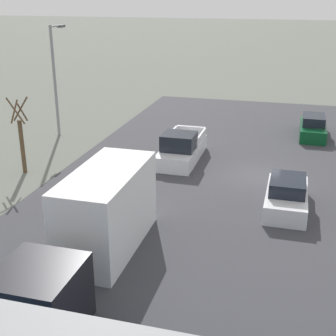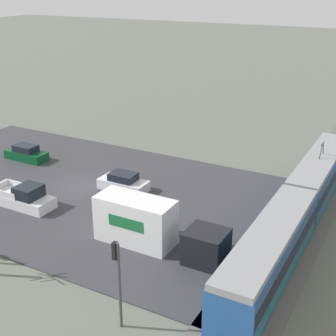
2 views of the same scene
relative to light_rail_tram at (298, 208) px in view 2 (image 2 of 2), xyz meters
name	(u,v)px [view 2 (image 2 of 2)]	position (x,y,z in m)	size (l,w,h in m)	color
ground_plane	(77,189)	(2.13, -18.52, -1.67)	(320.00, 320.00, 0.00)	#60665B
road_surface	(77,188)	(2.13, -18.52, -1.63)	(21.83, 38.23, 0.08)	#38383D
rail_bed	(288,241)	(2.13, 0.00, -1.63)	(74.61, 4.40, 0.22)	#5B5954
light_rail_tram	(298,208)	(0.00, 0.00, 0.00)	(27.23, 2.68, 4.42)	#235193
box_truck	(152,226)	(7.20, -7.97, -0.10)	(2.38, 9.29, 3.24)	black
pickup_truck	(24,198)	(6.84, -20.03, -0.90)	(2.08, 5.31, 1.85)	silver
sedan_car_0	(123,183)	(0.42, -14.79, -0.97)	(1.89, 4.31, 1.51)	silver
sedan_car_1	(26,154)	(-0.95, -27.38, -0.97)	(1.74, 4.45, 1.52)	#0C4723
traffic_light_pole	(118,273)	(14.77, -5.47, 1.60)	(0.28, 0.47, 5.03)	#47474C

